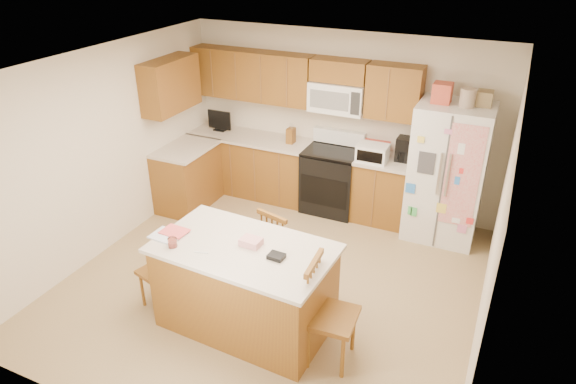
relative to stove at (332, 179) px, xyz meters
The scene contains 9 objects.
ground 1.99m from the stove, 90.00° to the right, with size 4.50×4.50×0.00m, color tan.
room_shell 2.16m from the stove, 90.00° to the right, with size 4.60×4.60×2.52m.
cabinetry 1.09m from the stove, behind, with size 3.36×1.56×2.15m.
stove is the anchor object (origin of this frame).
refrigerator 1.63m from the stove, ahead, with size 0.90×0.79×2.04m.
island 2.70m from the stove, 88.53° to the right, with size 1.84×1.10×1.04m.
windsor_chair_left 2.93m from the stove, 107.54° to the right, with size 0.48×0.49×0.93m.
windsor_chair_back 1.93m from the stove, 87.07° to the right, with size 0.51×0.49×0.98m.
windsor_chair_right 2.97m from the stove, 70.34° to the right, with size 0.47×0.49×1.08m.
Camera 1 is at (2.18, -4.36, 3.66)m, focal length 32.00 mm.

